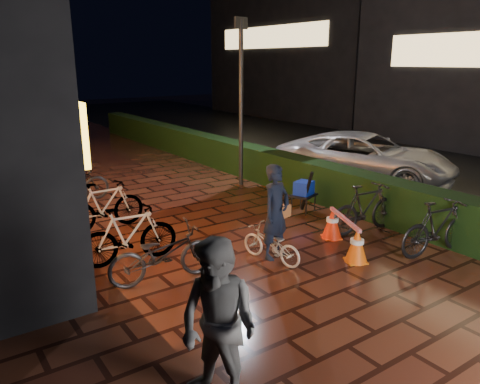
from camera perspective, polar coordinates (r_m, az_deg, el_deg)
ground at (r=8.63m, az=7.08°, el=-8.98°), size 80.00×80.00×0.00m
asphalt_road at (r=18.27m, az=17.86°, el=3.63°), size 11.00×60.00×0.01m
hedge at (r=16.54m, az=-2.79°, el=4.93°), size 0.70×20.00×1.00m
bystander_person at (r=5.01m, az=-2.65°, el=-16.03°), size 0.99×1.11×1.90m
van at (r=14.78m, az=15.00°, el=4.08°), size 4.36×5.86×1.48m
far_buildings at (r=27.44m, az=22.25°, el=20.65°), size 9.08×31.00×14.00m
lamp_post_hedge at (r=13.64m, az=0.12°, el=11.61°), size 0.46×0.14×4.75m
lamp_post_sf at (r=15.60m, az=-25.11°, el=12.73°), size 0.54×0.29×5.76m
cyclist at (r=8.49m, az=4.13°, el=-4.29°), size 0.76×1.36×1.85m
traffic_barrier at (r=9.41m, az=12.53°, el=-4.93°), size 0.98×1.59×0.66m
cart_assembly at (r=11.42m, az=7.82°, el=0.26°), size 0.73×0.78×1.12m
parked_bikes_storefront at (r=10.08m, az=-15.45°, el=-2.65°), size 2.15×6.48×1.08m
parked_bikes_hedge at (r=9.98m, az=18.88°, el=-2.93°), size 2.03×2.36×1.08m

